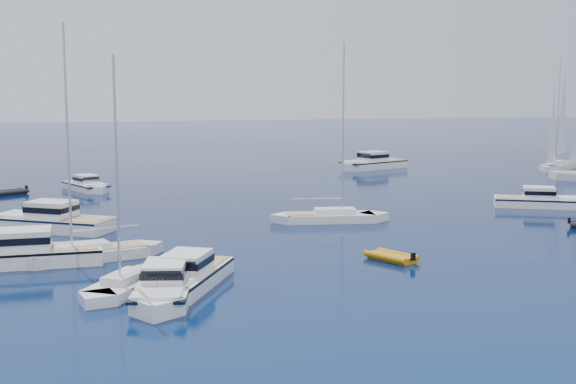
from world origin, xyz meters
The scene contains 14 objects.
ground centered at (0.00, 0.00, 0.00)m, with size 400.00×400.00×0.00m, color navy.
motor_cruiser_near centered at (-9.28, 5.10, 0.00)m, with size 2.77×9.04×2.37m, color white, non-canonical shape.
motor_cruiser_left centered at (-10.49, 3.40, 0.00)m, with size 2.68×8.77×2.30m, color white, non-canonical shape.
motor_cruiser_centre centered at (-18.19, 12.59, 0.00)m, with size 3.17×10.35×2.72m, color white, non-canonical shape.
motor_cruiser_far_r centered at (23.53, 24.89, 0.00)m, with size 2.66×8.68×2.28m, color white, non-canonical shape.
motor_cruiser_far_l centered at (-17.31, 23.70, 0.00)m, with size 3.21×10.49×2.75m, color white, non-canonical shape.
motor_cruiser_distant centered at (19.73, 57.78, 0.00)m, with size 3.29×10.76×2.83m, color silver, non-canonical shape.
motor_cruiser_horizon centered at (-15.14, 45.13, 0.00)m, with size 2.36×7.72×2.03m, color white, non-canonical shape.
sailboat_fore centered at (-12.19, 5.59, 0.00)m, with size 2.20×8.48×12.46m, color silver, non-canonical shape.
sailboat_mid_l centered at (-14.34, 13.06, 0.00)m, with size 2.59×9.96×14.64m, color silver, non-canonical shape.
sailboat_centre centered at (3.66, 22.30, 0.00)m, with size 2.52×9.71×14.28m, color white, non-canonical shape.
sailboat_sails_far centered at (42.83, 52.23, 0.00)m, with size 2.58×9.91×14.57m, color white, non-canonical shape.
tender_yellow centered at (3.47, 8.61, 0.00)m, with size 1.85×3.31×0.95m, color #C4830B, non-canonical shape.
tender_grey_far centered at (-22.29, 43.90, 0.00)m, with size 1.82×3.24×0.95m, color black, non-canonical shape.
Camera 1 is at (-13.09, -33.84, 10.45)m, focal length 47.66 mm.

